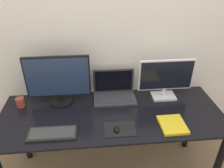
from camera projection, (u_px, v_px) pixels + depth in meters
wall_back at (107, 36)px, 1.85m from camera, size 7.00×0.05×2.50m
desk at (112, 125)px, 1.83m from camera, size 1.81×0.69×0.73m
monitor_left at (58, 80)px, 1.79m from camera, size 0.53×0.19×0.43m
monitor_right at (166, 78)px, 1.87m from camera, size 0.47×0.14×0.36m
laptop at (114, 91)px, 1.95m from camera, size 0.37×0.24×0.24m
keyboard at (52, 133)px, 1.55m from camera, size 0.35×0.15×0.02m
mousepad at (120, 129)px, 1.60m from camera, size 0.23×0.16×0.00m
mouse at (117, 129)px, 1.57m from camera, size 0.04×0.06×0.03m
book at (173, 125)px, 1.63m from camera, size 0.19×0.21×0.02m
mug at (20, 102)px, 1.83m from camera, size 0.07×0.07×0.08m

